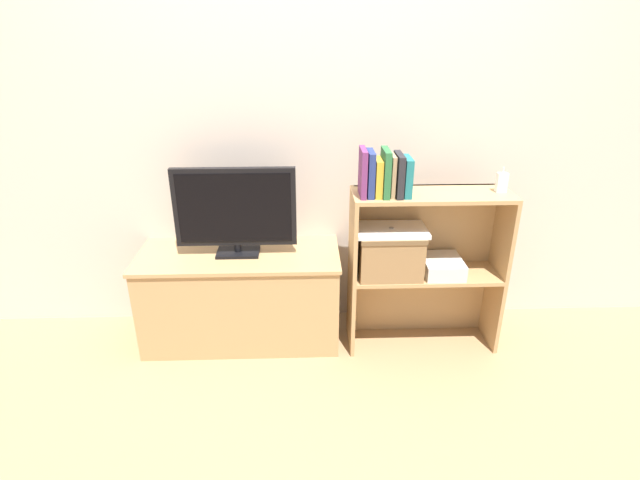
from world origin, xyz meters
TOP-DOWN VIEW (x-y plane):
  - ground_plane at (0.00, 0.00)m, footprint 16.00×16.00m
  - wall_back at (0.00, 0.46)m, footprint 10.00×0.05m
  - tv_stand at (-0.43, 0.21)m, footprint 1.06×0.45m
  - tv at (-0.43, 0.21)m, footprint 0.62×0.14m
  - bookshelf_lower_tier at (0.55, 0.19)m, footprint 0.79×0.27m
  - bookshelf_upper_tier at (0.55, 0.19)m, footprint 0.79×0.27m
  - book_plum at (0.20, 0.10)m, footprint 0.03×0.15m
  - book_navy at (0.24, 0.10)m, footprint 0.03×0.14m
  - book_mustard at (0.27, 0.10)m, footprint 0.03×0.13m
  - book_forest at (0.31, 0.10)m, footprint 0.03×0.16m
  - book_tan at (0.34, 0.10)m, footprint 0.02×0.12m
  - book_charcoal at (0.37, 0.10)m, footprint 0.03×0.16m
  - book_teal at (0.41, 0.10)m, footprint 0.04×0.14m
  - baby_monitor at (0.89, 0.13)m, footprint 0.05×0.03m
  - storage_basket_left at (0.36, 0.12)m, footprint 0.32×0.24m
  - laptop at (0.36, 0.12)m, footprint 0.35×0.22m
  - magazine_stack at (0.63, 0.12)m, footprint 0.20×0.23m

SIDE VIEW (x-z plane):
  - ground_plane at x=0.00m, z-range 0.00..0.00m
  - tv_stand at x=-0.43m, z-range 0.00..0.52m
  - bookshelf_lower_tier at x=0.55m, z-range 0.05..0.48m
  - magazine_stack at x=0.63m, z-range 0.43..0.51m
  - storage_basket_left at x=0.36m, z-range 0.44..0.68m
  - laptop at x=0.36m, z-range 0.67..0.69m
  - bookshelf_upper_tier at x=0.55m, z-range 0.49..0.92m
  - tv at x=-0.43m, z-range 0.53..0.99m
  - baby_monitor at x=0.89m, z-range 0.85..0.98m
  - book_mustard at x=0.27m, z-range 0.87..1.05m
  - book_teal at x=0.41m, z-range 0.87..1.05m
  - book_tan at x=0.34m, z-range 0.87..1.06m
  - book_charcoal at x=0.37m, z-range 0.87..1.07m
  - book_navy at x=0.24m, z-range 0.87..1.08m
  - book_forest at x=0.31m, z-range 0.87..1.09m
  - book_plum at x=0.20m, z-range 0.87..1.09m
  - wall_back at x=0.00m, z-range 0.00..2.40m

